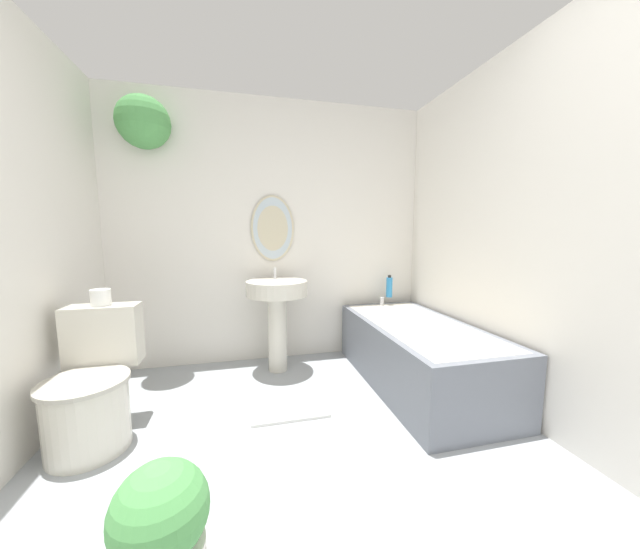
% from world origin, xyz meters
% --- Properties ---
extents(wall_back, '(2.97, 0.40, 2.40)m').
position_xyz_m(wall_back, '(-0.14, 2.59, 1.32)').
color(wall_back, silver).
rests_on(wall_back, ground_plane).
extents(wall_right, '(0.06, 2.70, 2.40)m').
position_xyz_m(wall_right, '(1.45, 1.29, 1.20)').
color(wall_right, silver).
rests_on(wall_right, ground_plane).
extents(toilet, '(0.44, 0.60, 0.75)m').
position_xyz_m(toilet, '(-1.15, 1.55, 0.31)').
color(toilet, beige).
rests_on(toilet, ground_plane).
extents(pedestal_sink, '(0.52, 0.52, 0.89)m').
position_xyz_m(pedestal_sink, '(-0.02, 2.28, 0.59)').
color(pedestal_sink, beige).
rests_on(pedestal_sink, ground_plane).
extents(bathtub, '(0.75, 1.55, 0.57)m').
position_xyz_m(bathtub, '(1.03, 1.76, 0.26)').
color(bathtub, slate).
rests_on(bathtub, ground_plane).
extents(shampoo_bottle, '(0.06, 0.06, 0.22)m').
position_xyz_m(shampoo_bottle, '(1.11, 2.44, 0.67)').
color(shampoo_bottle, '#2D84C6').
rests_on(shampoo_bottle, bathtub).
extents(potted_plant, '(0.32, 0.32, 0.43)m').
position_xyz_m(potted_plant, '(-0.58, 0.62, 0.22)').
color(potted_plant, silver).
rests_on(potted_plant, ground_plane).
extents(bath_mat, '(0.51, 0.35, 0.02)m').
position_xyz_m(bath_mat, '(-0.02, 1.63, 0.01)').
color(bath_mat, silver).
rests_on(bath_mat, ground_plane).
extents(toilet_paper_roll, '(0.11, 0.11, 0.10)m').
position_xyz_m(toilet_paper_roll, '(-1.15, 1.76, 0.80)').
color(toilet_paper_roll, white).
rests_on(toilet_paper_roll, toilet).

